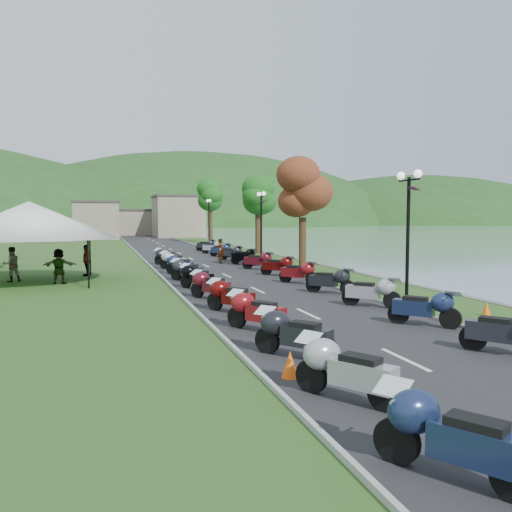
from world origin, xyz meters
TOP-DOWN VIEW (x-y plane):
  - road at (0.00, 40.00)m, footprint 7.00×120.00m
  - hills_backdrop at (0.00, 200.00)m, footprint 360.00×120.00m
  - far_building at (-2.00, 85.00)m, footprint 18.00×16.00m
  - moto_row_left at (-2.43, 15.39)m, footprint 2.60×41.75m
  - moto_row_right at (2.61, 25.37)m, footprint 2.60×47.68m
  - vendor_tent_main at (-9.91, 27.57)m, footprint 5.47×5.47m
  - tree_lakeside at (5.02, 29.50)m, footprint 2.61×2.61m
  - pedestrian_b at (-10.91, 28.50)m, footprint 0.97×0.78m
  - traffic_cone_near at (-3.00, 9.44)m, footprint 0.37×0.37m

SIDE VIEW (x-z plane):
  - hills_backdrop at x=0.00m, z-range -38.00..38.00m
  - pedestrian_b at x=-10.91m, z-range -0.87..0.87m
  - road at x=0.00m, z-range 0.00..0.02m
  - traffic_cone_near at x=-3.00m, z-range 0.00..0.57m
  - moto_row_left at x=-2.43m, z-range 0.00..1.10m
  - moto_row_right at x=2.61m, z-range 0.00..1.10m
  - vendor_tent_main at x=-9.91m, z-range 0.00..4.00m
  - far_building at x=-2.00m, z-range 0.00..5.00m
  - tree_lakeside at x=5.02m, z-range 0.00..7.25m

